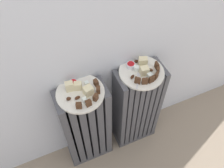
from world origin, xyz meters
TOP-DOWN VIEW (x-y plane):
  - radiator_left at (-0.17, 0.28)m, footprint 0.28×0.15m
  - radiator_right at (0.17, 0.28)m, footprint 0.28×0.15m
  - plate_left at (-0.17, 0.28)m, footprint 0.24×0.24m
  - plate_right at (0.17, 0.28)m, footprint 0.24×0.24m
  - dark_cake_slice_left_0 at (-0.20, 0.20)m, footprint 0.03×0.03m
  - dark_cake_slice_left_1 at (-0.16, 0.19)m, footprint 0.03×0.02m
  - dark_cake_slice_left_2 at (-0.11, 0.21)m, footprint 0.03×0.03m
  - dark_cake_slice_left_3 at (-0.09, 0.25)m, footprint 0.03×0.03m
  - dark_cake_slice_left_4 at (-0.08, 0.29)m, footprint 0.02×0.03m
  - marble_cake_slice_left_0 at (-0.17, 0.31)m, footprint 0.05×0.04m
  - marble_cake_slice_left_1 at (-0.21, 0.32)m, footprint 0.04×0.04m
  - marble_cake_slice_left_2 at (-0.13, 0.26)m, footprint 0.05×0.05m
  - turkish_delight_left_0 at (-0.17, 0.22)m, footprint 0.02×0.02m
  - turkish_delight_left_1 at (-0.12, 0.31)m, footprint 0.02×0.02m
  - medjool_date_left_0 at (-0.19, 0.25)m, footprint 0.03×0.02m
  - medjool_date_left_1 at (-0.23, 0.26)m, footprint 0.02×0.02m
  - jam_bowl_left at (-0.18, 0.34)m, footprint 0.04×0.04m
  - dark_cake_slice_right_0 at (0.11, 0.22)m, footprint 0.03×0.03m
  - dark_cake_slice_right_1 at (0.14, 0.20)m, footprint 0.03×0.02m
  - dark_cake_slice_right_2 at (0.18, 0.20)m, footprint 0.03×0.02m
  - dark_cake_slice_right_3 at (0.21, 0.21)m, footprint 0.03×0.03m
  - dark_cake_slice_right_4 at (0.24, 0.24)m, footprint 0.03×0.03m
  - dark_cake_slice_right_5 at (0.25, 0.27)m, footprint 0.02×0.03m
  - marble_cake_slice_right_0 at (0.19, 0.32)m, footprint 0.05×0.05m
  - marble_cake_slice_right_1 at (0.17, 0.26)m, footprint 0.05×0.04m
  - turkish_delight_right_0 at (0.15, 0.30)m, footprint 0.03×0.03m
  - turkish_delight_right_1 at (0.19, 0.23)m, footprint 0.03×0.03m
  - medjool_date_right_0 at (0.21, 0.27)m, footprint 0.03×0.03m
  - medjool_date_right_1 at (0.11, 0.26)m, footprint 0.03×0.03m
  - medjool_date_right_2 at (0.17, 0.35)m, footprint 0.03×0.02m
  - jam_bowl_right at (0.13, 0.33)m, footprint 0.05×0.05m
  - fork at (0.13, 0.24)m, footprint 0.07×0.10m

SIDE VIEW (x-z plane):
  - radiator_left at x=-0.17m, z-range 0.00..0.66m
  - radiator_right at x=0.17m, z-range 0.00..0.66m
  - plate_left at x=-0.17m, z-range 0.67..0.68m
  - plate_right at x=0.17m, z-range 0.67..0.68m
  - fork at x=0.13m, z-range 0.68..0.68m
  - medjool_date_left_0 at x=-0.19m, z-range 0.68..0.69m
  - medjool_date_right_2 at x=0.17m, z-range 0.68..0.69m
  - medjool_date_right_1 at x=0.11m, z-range 0.68..0.70m
  - medjool_date_right_0 at x=0.21m, z-range 0.68..0.70m
  - medjool_date_left_1 at x=-0.23m, z-range 0.68..0.70m
  - turkish_delight_left_1 at x=-0.12m, z-range 0.68..0.70m
  - turkish_delight_left_0 at x=-0.17m, z-range 0.68..0.70m
  - turkish_delight_right_1 at x=0.19m, z-range 0.68..0.70m
  - jam_bowl_left at x=-0.18m, z-range 0.68..0.70m
  - turkish_delight_right_0 at x=0.15m, z-range 0.68..0.70m
  - jam_bowl_right at x=0.13m, z-range 0.68..0.71m
  - dark_cake_slice_left_0 at x=-0.20m, z-range 0.68..0.71m
  - dark_cake_slice_left_1 at x=-0.16m, z-range 0.68..0.71m
  - dark_cake_slice_left_2 at x=-0.11m, z-range 0.68..0.71m
  - dark_cake_slice_left_3 at x=-0.09m, z-range 0.68..0.71m
  - dark_cake_slice_left_4 at x=-0.08m, z-range 0.68..0.71m
  - dark_cake_slice_right_0 at x=0.11m, z-range 0.68..0.72m
  - dark_cake_slice_right_1 at x=0.14m, z-range 0.68..0.72m
  - dark_cake_slice_right_2 at x=0.18m, z-range 0.68..0.72m
  - dark_cake_slice_right_3 at x=0.21m, z-range 0.68..0.72m
  - dark_cake_slice_right_4 at x=0.24m, z-range 0.68..0.72m
  - dark_cake_slice_right_5 at x=0.25m, z-range 0.68..0.72m
  - marble_cake_slice_left_0 at x=-0.17m, z-range 0.68..0.72m
  - marble_cake_slice_right_1 at x=0.17m, z-range 0.68..0.73m
  - marble_cake_slice_left_2 at x=-0.13m, z-range 0.68..0.73m
  - marble_cake_slice_left_1 at x=-0.21m, z-range 0.68..0.73m
  - marble_cake_slice_right_0 at x=0.19m, z-range 0.68..0.73m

